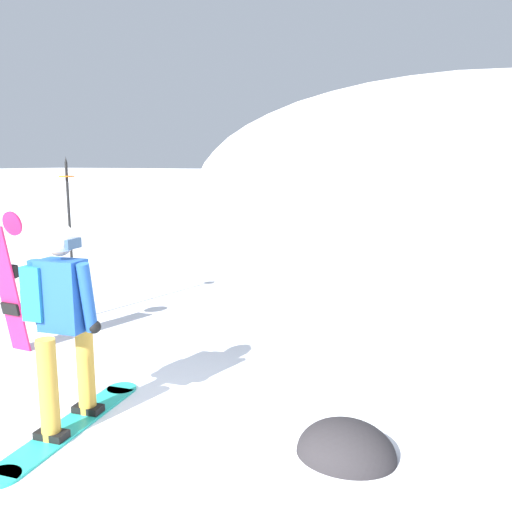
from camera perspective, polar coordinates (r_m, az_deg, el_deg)
ground_plane at (r=4.57m, az=-15.32°, el=-19.03°), size 300.00×300.00×0.00m
ridge_peak_main at (r=43.15m, az=21.38°, el=6.37°), size 41.05×36.95×16.54m
snowboarder_main at (r=4.65m, az=-19.94°, el=-6.48°), size 0.64×1.83×1.71m
spare_snowboard at (r=6.73m, az=-24.71°, el=-2.59°), size 0.28×0.31×1.64m
piste_marker_near at (r=7.76m, az=-19.12°, el=2.66°), size 0.20×0.20×2.26m
rock_dark at (r=10.49m, az=-21.13°, el=-2.76°), size 0.48×0.40×0.33m
rock_mid at (r=4.39m, az=9.50°, el=-20.09°), size 0.76×0.65×0.53m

